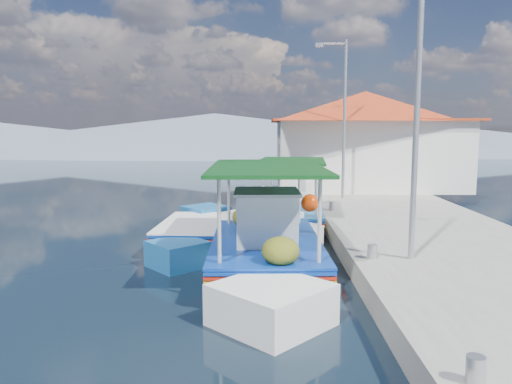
{
  "coord_description": "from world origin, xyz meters",
  "views": [
    {
      "loc": [
        1.58,
        -7.89,
        3.17
      ],
      "look_at": [
        1.3,
        6.55,
        1.3
      ],
      "focal_mm": 34.2,
      "sensor_mm": 36.0,
      "label": 1
    }
  ],
  "objects": [
    {
      "name": "bollards",
      "position": [
        3.8,
        5.25,
        0.65
      ],
      "size": [
        0.2,
        17.2,
        0.3
      ],
      "color": "#A5A8AD",
      "rests_on": "quay"
    },
    {
      "name": "quay",
      "position": [
        5.9,
        6.0,
        0.25
      ],
      "size": [
        5.0,
        44.0,
        0.5
      ],
      "primitive_type": "cube",
      "color": "gray",
      "rests_on": "ground"
    },
    {
      "name": "main_caique",
      "position": [
        1.61,
        2.63,
        0.51
      ],
      "size": [
        2.49,
        8.04,
        2.65
      ],
      "rotation": [
        0.0,
        0.0,
        -0.03
      ],
      "color": "white",
      "rests_on": "ground"
    },
    {
      "name": "lamp_post_near",
      "position": [
        4.51,
        2.0,
        3.85
      ],
      "size": [
        1.21,
        0.14,
        6.0
      ],
      "color": "#A5A8AD",
      "rests_on": "quay"
    },
    {
      "name": "caique_green_canopy",
      "position": [
        2.4,
        7.28,
        0.37
      ],
      "size": [
        2.33,
        6.56,
        2.46
      ],
      "rotation": [
        0.0,
        0.0,
        0.09
      ],
      "color": "white",
      "rests_on": "ground"
    },
    {
      "name": "lamp_post_far",
      "position": [
        4.51,
        11.0,
        3.85
      ],
      "size": [
        1.21,
        0.14,
        6.0
      ],
      "color": "#A5A8AD",
      "rests_on": "quay"
    },
    {
      "name": "caique_blue_hull",
      "position": [
        -0.37,
        5.11,
        0.27
      ],
      "size": [
        1.81,
        5.67,
        1.01
      ],
      "rotation": [
        0.0,
        0.0,
        0.04
      ],
      "color": "#1B60A2",
      "rests_on": "ground"
    },
    {
      "name": "mountain_ridge",
      "position": [
        6.54,
        56.0,
        2.04
      ],
      "size": [
        171.4,
        96.0,
        5.5
      ],
      "color": "slate",
      "rests_on": "ground"
    },
    {
      "name": "harbor_building",
      "position": [
        6.2,
        15.0,
        2.78
      ],
      "size": [
        10.49,
        10.49,
        4.4
      ],
      "color": "white",
      "rests_on": "quay"
    },
    {
      "name": "ground",
      "position": [
        0.0,
        0.0,
        0.0
      ],
      "size": [
        160.0,
        160.0,
        0.0
      ],
      "primitive_type": "plane",
      "color": "black",
      "rests_on": "ground"
    }
  ]
}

